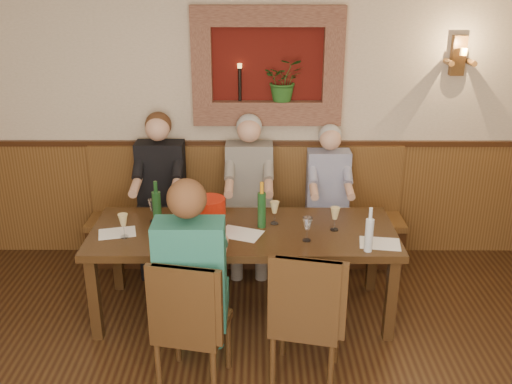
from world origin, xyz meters
TOP-DOWN VIEW (x-y plane):
  - room_shell at (0.00, 0.00)m, footprint 6.04×6.04m
  - wall_niche at (0.24, 2.94)m, footprint 1.36×0.30m
  - wall_sconce at (1.90, 2.93)m, footprint 0.25×0.20m
  - dining_table at (0.00, 1.85)m, footprint 2.40×0.90m
  - bench at (0.00, 2.79)m, footprint 3.00×0.45m
  - chair_near_left at (-0.32, 0.96)m, footprint 0.52×0.52m
  - chair_near_right at (0.44, 1.02)m, footprint 0.54×0.54m
  - person_bench_left at (-0.79, 2.69)m, footprint 0.44×0.54m
  - person_bench_mid at (0.03, 2.69)m, footprint 0.43×0.53m
  - person_bench_right at (0.77, 2.69)m, footprint 0.39×0.48m
  - person_chair_front at (-0.32, 1.07)m, footprint 0.45×0.55m
  - spittoon_bucket at (-0.26, 1.81)m, footprint 0.32×0.32m
  - wine_bottle_green_a at (0.14, 1.91)m, footprint 0.09×0.09m
  - wine_bottle_green_b at (-0.69, 1.92)m, footprint 0.09×0.09m
  - water_bottle at (0.92, 1.49)m, footprint 0.07×0.07m
  - tasting_sheet_a at (-0.98, 1.79)m, footprint 0.32×0.26m
  - tasting_sheet_b at (-0.02, 1.77)m, footprint 0.38×0.33m
  - tasting_sheet_c at (1.03, 1.61)m, footprint 0.33×0.26m
  - tasting_sheet_d at (-0.31, 1.58)m, footprint 0.33×0.28m
  - wine_glass_0 at (0.25, 1.96)m, footprint 0.08×0.08m
  - wine_glass_1 at (0.72, 1.85)m, footprint 0.08×0.08m
  - wine_glass_2 at (0.49, 1.66)m, footprint 0.08×0.08m
  - wine_glass_3 at (-0.27, 1.97)m, footprint 0.08×0.08m
  - wine_glass_4 at (-0.26, 1.53)m, footprint 0.08×0.08m
  - wine_glass_5 at (-0.50, 1.70)m, footprint 0.08×0.08m
  - wine_glass_6 at (-0.91, 1.71)m, footprint 0.08×0.08m
  - wine_glass_7 at (-0.73, 2.00)m, footprint 0.08×0.08m

SIDE VIEW (x-z plane):
  - chair_near_left at x=-0.32m, z-range -0.21..0.79m
  - chair_near_right at x=0.44m, z-range -0.21..0.81m
  - bench at x=0.00m, z-range -0.23..0.88m
  - person_bench_right at x=0.77m, z-range -0.12..1.24m
  - person_bench_mid at x=0.03m, z-range -0.12..1.33m
  - person_bench_left at x=-0.79m, z-range -0.12..1.35m
  - person_chair_front at x=-0.32m, z-range -0.13..1.37m
  - dining_table at x=0.00m, z-range 0.30..1.05m
  - tasting_sheet_a at x=-0.98m, z-range 0.75..0.75m
  - tasting_sheet_b at x=-0.02m, z-range 0.75..0.75m
  - tasting_sheet_c at x=1.03m, z-range 0.75..0.75m
  - tasting_sheet_d at x=-0.31m, z-range 0.75..0.75m
  - wine_glass_0 at x=0.25m, z-range 0.75..0.94m
  - wine_glass_1 at x=0.72m, z-range 0.75..0.94m
  - wine_glass_2 at x=0.49m, z-range 0.75..0.94m
  - wine_glass_3 at x=-0.27m, z-range 0.75..0.94m
  - wine_glass_4 at x=-0.26m, z-range 0.75..0.94m
  - wine_glass_5 at x=-0.50m, z-range 0.75..0.94m
  - wine_glass_6 at x=-0.91m, z-range 0.75..0.94m
  - wine_glass_7 at x=-0.73m, z-range 0.75..0.94m
  - water_bottle at x=0.92m, z-range 0.72..1.05m
  - spittoon_bucket at x=-0.26m, z-range 0.75..1.03m
  - wine_bottle_green_a at x=0.14m, z-range 0.71..1.09m
  - wine_bottle_green_b at x=-0.69m, z-range 0.71..1.09m
  - wall_niche at x=0.24m, z-range 1.28..2.34m
  - room_shell at x=0.00m, z-range 0.48..3.30m
  - wall_sconce at x=1.90m, z-range 1.77..2.12m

